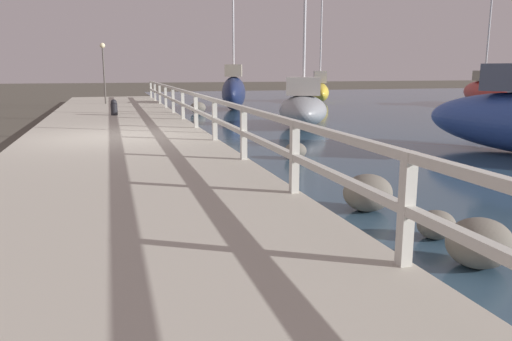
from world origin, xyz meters
TOP-DOWN VIEW (x-y plane):
  - ground_plane at (0.00, 0.00)m, footprint 120.00×120.00m
  - dock_walkway at (0.00, 0.00)m, footprint 4.32×36.00m
  - railing at (2.06, 0.00)m, footprint 0.10×32.50m
  - boulder_upstream at (3.49, -2.50)m, footprint 0.46×0.41m
  - boulder_far_strip at (3.03, -6.38)m, footprint 0.65×0.58m
  - boulder_downstream at (3.21, -7.57)m, footprint 0.42×0.38m
  - boulder_water_edge at (3.39, 8.78)m, footprint 0.65×0.59m
  - boulder_mid_strip at (3.10, -8.36)m, footprint 0.63×0.56m
  - mooring_bollard at (-0.01, 5.73)m, footprint 0.23×0.23m
  - dock_lamp at (-0.32, 11.84)m, footprint 0.24×0.24m
  - sailboat_red at (18.17, 9.40)m, footprint 3.09×5.77m
  - sailboat_gray at (5.86, 3.11)m, footprint 2.72×3.75m
  - sailboat_yellow at (11.39, 14.59)m, footprint 2.66×5.04m
  - sailboat_navy at (5.34, 10.44)m, footprint 2.16×4.17m

SIDE VIEW (x-z plane):
  - ground_plane at x=0.00m, z-range 0.00..0.00m
  - dock_walkway at x=0.00m, z-range 0.00..0.28m
  - boulder_downstream at x=3.21m, z-range 0.00..0.32m
  - boulder_upstream at x=3.49m, z-range 0.00..0.34m
  - boulder_mid_strip at x=3.10m, z-range 0.00..0.47m
  - boulder_far_strip at x=3.03m, z-range 0.00..0.49m
  - boulder_water_edge at x=3.39m, z-range 0.00..0.49m
  - mooring_bollard at x=-0.01m, z-range 0.28..0.82m
  - sailboat_gray at x=5.86m, z-range -2.36..3.57m
  - sailboat_yellow at x=11.39m, z-range -2.13..3.42m
  - sailboat_red at x=18.17m, z-range -2.67..4.11m
  - sailboat_navy at x=5.34m, z-range -2.84..4.53m
  - railing at x=2.06m, z-range 0.44..1.36m
  - dock_lamp at x=-0.32m, z-range 0.86..3.56m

